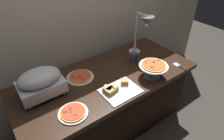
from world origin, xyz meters
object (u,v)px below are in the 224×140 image
pizza_plate_raised_stand (153,67)px  utensil_holder (133,57)px  heat_lamp (145,25)px  sauce_cup_near (144,62)px  pizza_plate_front (80,77)px  serving_spatula (179,66)px  sandwich_platter (117,89)px  chafing_dish (40,82)px  pizza_plate_center (73,113)px

pizza_plate_raised_stand → utensil_holder: 0.33m
heat_lamp → sauce_cup_near: size_ratio=7.55×
pizza_plate_front → serving_spatula: (0.98, -0.47, -0.01)m
heat_lamp → sandwich_platter: heat_lamp is taller
chafing_dish → utensil_holder: chafing_dish is taller
heat_lamp → pizza_plate_center: 1.19m
pizza_plate_center → sauce_cup_near: 1.01m
chafing_dish → heat_lamp: bearing=-1.3°
chafing_dish → sauce_cup_near: size_ratio=5.77×
pizza_plate_front → utensil_holder: utensil_holder is taller
chafing_dish → utensil_holder: (1.02, -0.07, -0.09)m
pizza_plate_center → serving_spatula: (1.26, -0.08, -0.01)m
utensil_holder → serving_spatula: size_ratio=1.30×
heat_lamp → sauce_cup_near: (-0.09, -0.14, -0.37)m
heat_lamp → pizza_plate_raised_stand: (-0.20, -0.37, -0.26)m
heat_lamp → sandwich_platter: 0.79m
pizza_plate_center → sauce_cup_near: bearing=11.3°
pizza_plate_front → utensil_holder: (0.63, -0.09, 0.05)m
pizza_plate_front → pizza_plate_raised_stand: pizza_plate_raised_stand is taller
pizza_plate_center → pizza_plate_raised_stand: size_ratio=0.85×
heat_lamp → pizza_plate_raised_stand: 0.49m
chafing_dish → serving_spatula: bearing=-17.9°
heat_lamp → pizza_plate_raised_stand: heat_lamp is taller
sandwich_platter → heat_lamp: bearing=27.9°
sauce_cup_near → utensil_holder: (-0.08, 0.10, 0.04)m
pizza_plate_front → sauce_cup_near: size_ratio=4.08×
chafing_dish → pizza_plate_front: 0.41m
heat_lamp → serving_spatula: size_ratio=2.92×
heat_lamp → pizza_plate_center: heat_lamp is taller
sauce_cup_near → serving_spatula: sauce_cup_near is taller
pizza_plate_raised_stand → serving_spatula: pizza_plate_raised_stand is taller
sandwich_platter → pizza_plate_center: bearing=-179.0°
serving_spatula → heat_lamp: bearing=113.6°
sandwich_platter → serving_spatula: bearing=-6.1°
pizza_plate_front → serving_spatula: pizza_plate_front is taller
heat_lamp → serving_spatula: 0.60m
sandwich_platter → utensil_holder: size_ratio=1.54×
pizza_plate_center → utensil_holder: (0.91, 0.30, 0.05)m
utensil_holder → pizza_plate_center: bearing=-162.0°
pizza_plate_front → serving_spatula: bearing=-25.4°
pizza_plate_center → utensil_holder: bearing=18.0°
pizza_plate_center → serving_spatula: 1.26m
serving_spatula → pizza_plate_raised_stand: bearing=172.9°
chafing_dish → pizza_plate_center: (0.11, -0.36, -0.14)m
pizza_plate_center → sandwich_platter: (0.46, 0.01, 0.01)m
heat_lamp → utensil_holder: 0.37m
heat_lamp → utensil_holder: bearing=-166.4°
pizza_plate_raised_stand → sauce_cup_near: bearing=64.4°
sandwich_platter → serving_spatula: (0.80, -0.09, -0.02)m
utensil_holder → pizza_plate_front: bearing=171.7°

